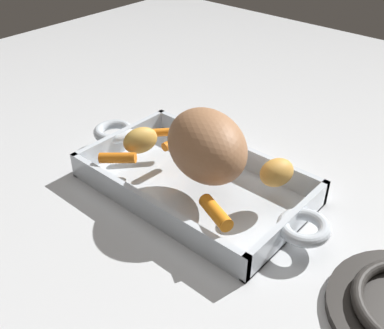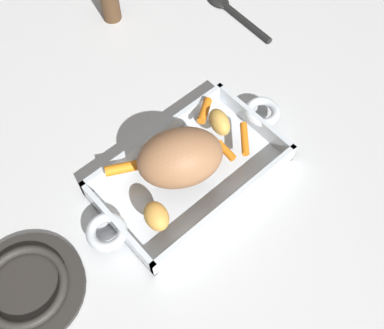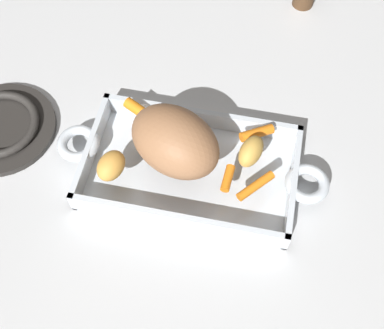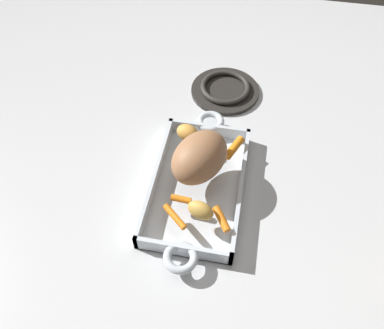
{
  "view_description": "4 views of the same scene",
  "coord_description": "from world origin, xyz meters",
  "views": [
    {
      "loc": [
        -0.38,
        0.44,
        0.44
      ],
      "look_at": [
        -0.01,
        0.02,
        0.06
      ],
      "focal_mm": 42.26,
      "sensor_mm": 36.0,
      "label": 1
    },
    {
      "loc": [
        -0.29,
        -0.33,
        0.78
      ],
      "look_at": [
        -0.01,
        -0.01,
        0.07
      ],
      "focal_mm": 43.64,
      "sensor_mm": 36.0,
      "label": 2
    },
    {
      "loc": [
        0.09,
        -0.41,
        0.75
      ],
      "look_at": [
        0.01,
        -0.02,
        0.06
      ],
      "focal_mm": 46.72,
      "sensor_mm": 36.0,
      "label": 3
    },
    {
      "loc": [
        0.52,
        0.09,
        0.78
      ],
      "look_at": [
        -0.01,
        -0.02,
        0.07
      ],
      "focal_mm": 37.02,
      "sensor_mm": 36.0,
      "label": 4
    }
  ],
  "objects": [
    {
      "name": "potato_corner",
      "position": [
        -0.12,
        -0.05,
        0.06
      ],
      "size": [
        0.05,
        0.06,
        0.04
      ],
      "primitive_type": "ellipsoid",
      "rotation": [
        0.0,
        0.0,
        4.45
      ],
      "color": "gold",
      "rests_on": "roasting_dish"
    },
    {
      "name": "roasting_dish",
      "position": [
        0.0,
        0.0,
        0.02
      ],
      "size": [
        0.46,
        0.21,
        0.04
      ],
      "color": "silver",
      "rests_on": "ground_plane"
    },
    {
      "name": "potato_golden_small",
      "position": [
        0.1,
        0.02,
        0.06
      ],
      "size": [
        0.05,
        0.07,
        0.04
      ],
      "primitive_type": "ellipsoid",
      "rotation": [
        0.0,
        0.0,
        4.41
      ],
      "color": "gold",
      "rests_on": "roasting_dish"
    },
    {
      "name": "baby_carrot_center_right",
      "position": [
        0.07,
        -0.02,
        0.05
      ],
      "size": [
        0.02,
        0.05,
        0.02
      ],
      "primitive_type": "cylinder",
      "rotation": [
        1.56,
        0.0,
        3.08
      ],
      "color": "orange",
      "rests_on": "roasting_dish"
    },
    {
      "name": "baby_carrot_short",
      "position": [
        0.1,
        0.07,
        0.05
      ],
      "size": [
        0.06,
        0.05,
        0.02
      ],
      "primitive_type": "cylinder",
      "rotation": [
        1.48,
        0.0,
        5.3
      ],
      "color": "orange",
      "rests_on": "roasting_dish"
    },
    {
      "name": "baby_carrot_southwest",
      "position": [
        -0.1,
        0.07,
        0.05
      ],
      "size": [
        0.07,
        0.05,
        0.02
      ],
      "primitive_type": "cylinder",
      "rotation": [
        1.65,
        0.0,
        1.13
      ],
      "color": "orange",
      "rests_on": "roasting_dish"
    },
    {
      "name": "pork_roast",
      "position": [
        -0.02,
        0.0,
        0.09
      ],
      "size": [
        0.18,
        0.16,
        0.1
      ],
      "primitive_type": "ellipsoid",
      "rotation": [
        0.0,
        0.0,
        2.68
      ],
      "color": "#996845",
      "rests_on": "roasting_dish"
    },
    {
      "name": "baby_carrot_long",
      "position": [
        0.11,
        -0.03,
        0.05
      ],
      "size": [
        0.06,
        0.06,
        0.01
      ],
      "primitive_type": "cylinder",
      "rotation": [
        1.57,
        0.0,
        2.42
      ],
      "color": "orange",
      "rests_on": "roasting_dish"
    },
    {
      "name": "ground_plane",
      "position": [
        0.0,
        0.0,
        0.0
      ],
      "size": [
        1.82,
        1.82,
        0.0
      ],
      "primitive_type": "plane",
      "color": "silver"
    }
  ]
}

